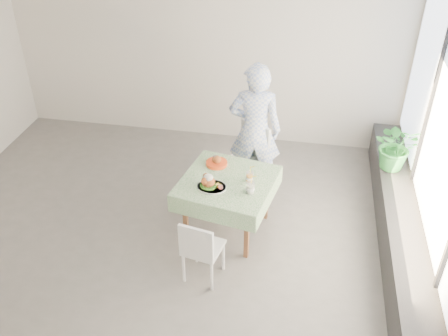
% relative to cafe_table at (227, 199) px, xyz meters
% --- Properties ---
extents(floor, '(6.00, 6.00, 0.00)m').
position_rel_cafe_table_xyz_m(floor, '(-0.76, -0.20, -0.46)').
color(floor, '#5D5A58').
rests_on(floor, ground).
extents(ceiling, '(6.00, 6.00, 0.00)m').
position_rel_cafe_table_xyz_m(ceiling, '(-0.76, -0.20, 2.34)').
color(ceiling, white).
rests_on(ceiling, ground).
extents(wall_back, '(6.00, 0.02, 2.80)m').
position_rel_cafe_table_xyz_m(wall_back, '(-0.76, 2.30, 0.94)').
color(wall_back, silver).
rests_on(wall_back, ground).
extents(wall_front, '(6.00, 0.02, 2.80)m').
position_rel_cafe_table_xyz_m(wall_front, '(-0.76, -2.70, 0.94)').
color(wall_front, silver).
rests_on(wall_front, ground).
extents(wall_right, '(0.02, 5.00, 2.80)m').
position_rel_cafe_table_xyz_m(wall_right, '(2.24, -0.20, 0.94)').
color(wall_right, silver).
rests_on(wall_right, ground).
extents(window_ledge, '(0.40, 4.80, 0.50)m').
position_rel_cafe_table_xyz_m(window_ledge, '(2.04, -0.20, -0.21)').
color(window_ledge, black).
rests_on(window_ledge, ground).
extents(cafe_table, '(1.21, 1.21, 0.74)m').
position_rel_cafe_table_xyz_m(cafe_table, '(0.00, 0.00, 0.00)').
color(cafe_table, brown).
rests_on(cafe_table, ground).
extents(chair_far, '(0.65, 0.65, 1.00)m').
position_rel_cafe_table_xyz_m(chair_far, '(0.10, 0.79, -0.15)').
color(chair_far, white).
rests_on(chair_far, ground).
extents(chair_near, '(0.45, 0.45, 0.81)m').
position_rel_cafe_table_xyz_m(chair_near, '(-0.12, -0.84, -0.21)').
color(chair_near, white).
rests_on(chair_near, ground).
extents(diner, '(0.70, 0.49, 1.85)m').
position_rel_cafe_table_xyz_m(diner, '(0.20, 0.89, 0.47)').
color(diner, '#8EA6E3').
rests_on(diner, ground).
extents(main_dish, '(0.34, 0.34, 0.18)m').
position_rel_cafe_table_xyz_m(main_dish, '(-0.17, -0.18, 0.34)').
color(main_dish, white).
rests_on(main_dish, cafe_table).
extents(juice_cup_orange, '(0.09, 0.09, 0.25)m').
position_rel_cafe_table_xyz_m(juice_cup_orange, '(0.26, 0.02, 0.34)').
color(juice_cup_orange, white).
rests_on(juice_cup_orange, cafe_table).
extents(juice_cup_lemonade, '(0.10, 0.10, 0.27)m').
position_rel_cafe_table_xyz_m(juice_cup_lemonade, '(0.30, -0.20, 0.35)').
color(juice_cup_lemonade, white).
rests_on(juice_cup_lemonade, cafe_table).
extents(second_dish, '(0.26, 0.26, 0.12)m').
position_rel_cafe_table_xyz_m(second_dish, '(-0.19, 0.30, 0.32)').
color(second_dish, red).
rests_on(second_dish, cafe_table).
extents(potted_plant, '(0.60, 0.52, 0.65)m').
position_rel_cafe_table_xyz_m(potted_plant, '(2.00, 1.02, 0.36)').
color(potted_plant, '#287831').
rests_on(potted_plant, window_ledge).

